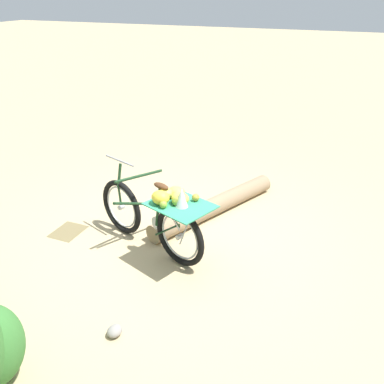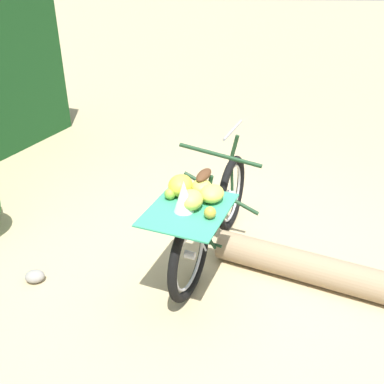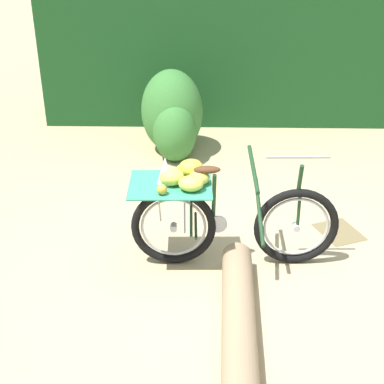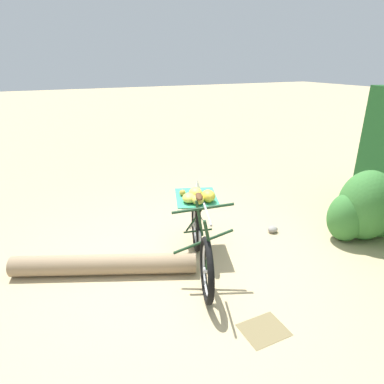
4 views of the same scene
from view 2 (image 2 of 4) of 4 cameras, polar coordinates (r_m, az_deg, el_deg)
ground_plane at (r=3.72m, az=5.56°, el=-10.11°), size 60.00×60.00×0.00m
bicycle at (r=3.47m, az=2.14°, el=-2.93°), size 0.96×1.77×1.03m
fallen_log at (r=3.62m, az=20.99°, el=-10.95°), size 2.18×1.13×0.25m
path_stone at (r=3.77m, az=-20.34°, el=-10.56°), size 0.16×0.13×0.10m
leaf_litter_patch at (r=4.84m, az=1.30°, el=-0.09°), size 0.44×0.36×0.01m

